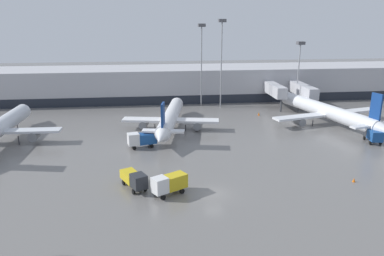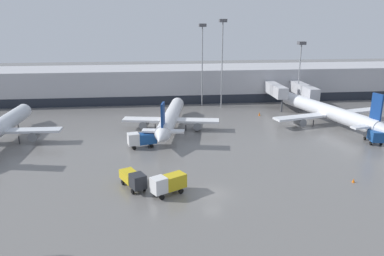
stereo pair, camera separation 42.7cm
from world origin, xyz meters
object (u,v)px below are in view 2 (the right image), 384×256
Objects in this scene: service_truck_2 at (374,134)px; apron_light_mast_0 at (301,55)px; service_truck_1 at (168,183)px; parked_jet_2 at (171,118)px; apron_light_mast_1 at (202,43)px; parked_jet_1 at (328,112)px; traffic_cone_0 at (354,180)px; service_truck_3 at (142,139)px; traffic_cone_2 at (259,114)px; apron_light_mast_3 at (223,40)px; service_truck_0 at (133,179)px.

apron_light_mast_0 reaches higher than service_truck_2.
service_truck_1 is 0.30× the size of apron_light_mast_0.
parked_jet_2 is 27.16m from apron_light_mast_1.
apron_light_mast_1 reaches higher than parked_jet_1.
apron_light_mast_0 reaches higher than parked_jet_1.
traffic_cone_0 is at bearing -129.49° from parked_jet_2.
service_truck_3 is (-40.60, -11.72, -0.99)m from parked_jet_1.
parked_jet_1 is 31.98m from traffic_cone_0.
parked_jet_1 reaches higher than service_truck_3.
parked_jet_1 is 2.23× the size of apron_light_mast_0.
service_truck_3 is 34.21m from traffic_cone_2.
apron_light_mast_3 is (-7.60, 9.50, 16.73)m from traffic_cone_2.
service_truck_0 is 1.14× the size of service_truck_1.
apron_light_mast_1 is at bearing 136.36° from traffic_cone_2.
service_truck_2 is 20.86m from traffic_cone_0.
apron_light_mast_1 is at bearing 173.01° from apron_light_mast_0.
parked_jet_1 is 6.50× the size of service_truck_0.
apron_light_mast_1 is (15.25, 31.95, 14.74)m from service_truck_3.
apron_light_mast_3 is at bearing 128.65° from traffic_cone_2.
parked_jet_2 reaches higher than service_truck_1.
service_truck_2 is 0.23× the size of apron_light_mast_1.
apron_light_mast_1 is (-12.37, 11.80, 15.99)m from traffic_cone_2.
apron_light_mast_0 is at bearing -158.15° from service_truck_3.
parked_jet_1 is 48.13m from service_truck_1.
service_truck_2 is 27.09m from traffic_cone_2.
service_truck_1 is 6.41× the size of traffic_cone_2.
service_truck_3 is (-3.85, 19.35, -0.00)m from service_truck_1.
parked_jet_1 is 1.15× the size of parked_jet_2.
apron_light_mast_0 reaches higher than service_truck_1.
service_truck_1 is 42.89m from service_truck_2.
apron_light_mast_0 is 25.42m from apron_light_mast_1.
service_truck_3 is at bearing -115.51° from apron_light_mast_1.
traffic_cone_2 is at bearing -55.92° from parked_jet_2.
parked_jet_2 reaches higher than service_truck_2.
apron_light_mast_0 is (-0.30, 17.16, 10.75)m from parked_jet_1.
apron_light_mast_3 reaches higher than service_truck_3.
service_truck_0 is 53.61m from apron_light_mast_1.
parked_jet_1 reaches higher than service_truck_2.
parked_jet_1 reaches higher than traffic_cone_0.
service_truck_2 is 6.27× the size of traffic_cone_2.
traffic_cone_0 is (26.43, 0.89, -1.34)m from service_truck_1.
traffic_cone_0 is at bearing -101.95° from apron_light_mast_0.
apron_light_mast_1 is (-27.85, 34.00, 14.74)m from service_truck_2.
service_truck_3 is 0.26× the size of apron_light_mast_1.
service_truck_2 is 0.91× the size of service_truck_3.
apron_light_mast_3 is at bearing -137.80° from service_truck_3.
apron_light_mast_0 is at bearing -2.18° from apron_light_mast_3.
service_truck_0 is at bearing -57.31° from service_truck_1.
traffic_cone_2 is (-12.98, 8.43, -2.24)m from parked_jet_1.
traffic_cone_0 is (24.49, -29.01, -2.27)m from parked_jet_2.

